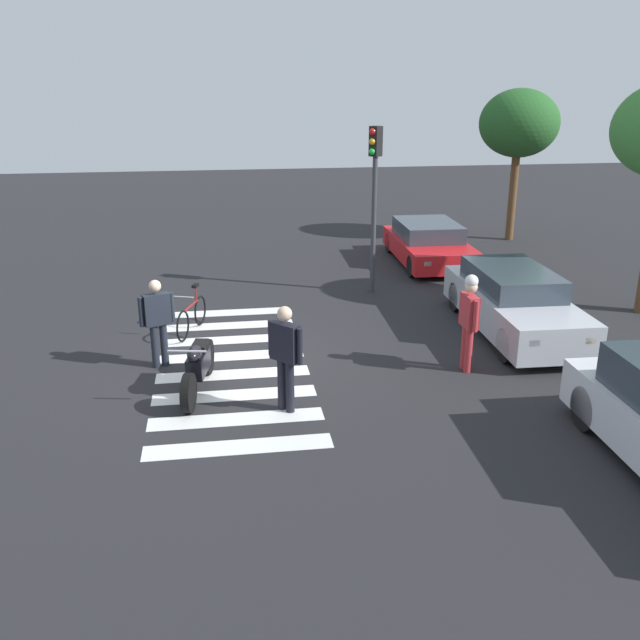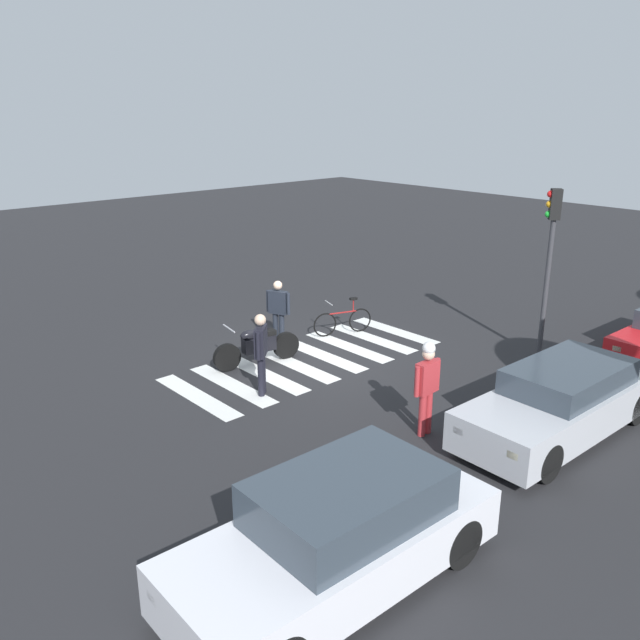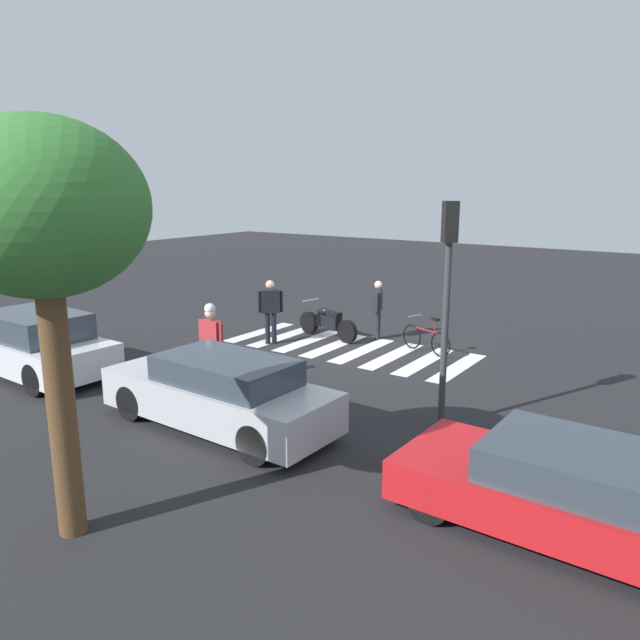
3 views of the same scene
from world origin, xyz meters
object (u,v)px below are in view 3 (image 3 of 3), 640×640
at_px(leaning_bicycle, 426,339).
at_px(traffic_light_pole, 447,279).
at_px(officer_on_foot, 378,306).
at_px(car_red_convertible, 565,489).
at_px(pedestrian_bystander, 211,338).
at_px(officer_by_motorcycle, 270,307).
at_px(police_motorcycle, 328,322).
at_px(car_white_van, 33,344).
at_px(car_silver_sedan, 220,393).

relative_size(leaning_bicycle, traffic_light_pole, 0.40).
xyz_separation_m(leaning_bicycle, officer_on_foot, (1.77, -0.55, 0.60)).
bearing_deg(car_red_convertible, pedestrian_bystander, -11.77).
bearing_deg(car_red_convertible, officer_by_motorcycle, -29.55).
xyz_separation_m(police_motorcycle, leaning_bicycle, (-3.01, -0.19, -0.09)).
xyz_separation_m(car_red_convertible, car_white_van, (11.83, 0.18, 0.14)).
relative_size(officer_on_foot, car_white_van, 0.37).
distance_m(leaning_bicycle, car_red_convertible, 8.42).
bearing_deg(officer_by_motorcycle, officer_on_foot, -135.39).
distance_m(leaning_bicycle, car_silver_sedan, 6.84).
xyz_separation_m(leaning_bicycle, car_white_van, (6.77, 6.91, 0.34)).
distance_m(leaning_bicycle, pedestrian_bystander, 5.85).
distance_m(leaning_bicycle, officer_on_foot, 1.95).
relative_size(officer_on_foot, car_silver_sedan, 0.36).
bearing_deg(car_white_van, traffic_light_pole, -164.90).
bearing_deg(traffic_light_pole, pedestrian_bystander, 7.19).
distance_m(officer_on_foot, car_white_van, 8.98).
distance_m(officer_by_motorcycle, pedestrian_bystander, 3.67).
height_order(officer_by_motorcycle, pedestrian_bystander, pedestrian_bystander).
relative_size(police_motorcycle, car_white_van, 0.49).
xyz_separation_m(police_motorcycle, car_white_van, (3.76, 6.72, 0.25)).
relative_size(car_silver_sedan, traffic_light_pole, 1.14).
xyz_separation_m(officer_on_foot, car_red_convertible, (-6.83, 7.27, -0.39)).
bearing_deg(officer_on_foot, car_red_convertible, 133.20).
relative_size(car_red_convertible, traffic_light_pole, 1.03).
bearing_deg(car_white_van, pedestrian_bystander, -155.47).
height_order(car_red_convertible, traffic_light_pole, traffic_light_pole).
bearing_deg(officer_on_foot, pedestrian_bystander, 79.75).
relative_size(car_white_van, traffic_light_pole, 1.10).
bearing_deg(car_red_convertible, traffic_light_pole, -40.42).
bearing_deg(officer_by_motorcycle, police_motorcycle, -123.82).
xyz_separation_m(police_motorcycle, traffic_light_pole, (-5.38, 4.25, 2.29)).
bearing_deg(officer_on_foot, traffic_light_pole, 129.73).
bearing_deg(traffic_light_pole, officer_by_motorcycle, -24.05).
bearing_deg(police_motorcycle, officer_by_motorcycle, 56.18).
distance_m(leaning_bicycle, officer_by_motorcycle, 4.33).
height_order(officer_on_foot, traffic_light_pole, traffic_light_pole).
xyz_separation_m(officer_by_motorcycle, pedestrian_bystander, (-1.17, 3.48, 0.04)).
bearing_deg(car_white_van, officer_by_motorcycle, -117.94).
distance_m(police_motorcycle, traffic_light_pole, 7.23).
height_order(police_motorcycle, officer_on_foot, officer_on_foot).
bearing_deg(leaning_bicycle, car_white_van, 45.56).
distance_m(pedestrian_bystander, car_white_van, 4.39).
distance_m(car_white_van, traffic_light_pole, 9.69).
bearing_deg(officer_by_motorcycle, car_white_van, 62.06).
bearing_deg(officer_on_foot, police_motorcycle, 30.78).
bearing_deg(police_motorcycle, pedestrian_bystander, 92.51).
height_order(leaning_bicycle, traffic_light_pole, traffic_light_pole).
bearing_deg(leaning_bicycle, car_silver_sedan, 82.15).
bearing_deg(car_red_convertible, car_silver_sedan, 0.43).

